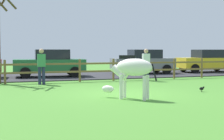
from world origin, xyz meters
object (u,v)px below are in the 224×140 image
at_px(crow_on_grass, 202,88).
at_px(parked_car_grey, 143,61).
at_px(visitor_right_of_tree, 146,63).
at_px(parked_car_yellow, 207,61).
at_px(parked_car_green, 50,63).
at_px(zebra, 132,70).
at_px(visitor_left_of_tree, 42,65).

distance_m(crow_on_grass, parked_car_grey, 9.53).
relative_size(crow_on_grass, visitor_right_of_tree, 0.13).
bearing_deg(visitor_right_of_tree, parked_car_grey, 66.99).
xyz_separation_m(parked_car_yellow, visitor_right_of_tree, (-6.71, -4.26, 0.06)).
bearing_deg(parked_car_yellow, parked_car_green, -177.31).
bearing_deg(zebra, visitor_left_of_tree, 110.46).
xyz_separation_m(parked_car_green, visitor_left_of_tree, (-1.03, -3.89, 0.06)).
bearing_deg(zebra, parked_car_yellow, 45.20).
bearing_deg(visitor_left_of_tree, visitor_right_of_tree, 1.61).
height_order(zebra, parked_car_yellow, parked_car_yellow).
distance_m(crow_on_grass, parked_car_yellow, 11.39).
bearing_deg(zebra, visitor_right_of_tree, 60.68).
distance_m(zebra, parked_car_yellow, 14.12).
distance_m(zebra, parked_car_grey, 11.37).
bearing_deg(parked_car_yellow, crow_on_grass, -126.21).
bearing_deg(parked_car_grey, visitor_left_of_tree, -147.68).
xyz_separation_m(zebra, parked_car_grey, (5.10, 10.16, -0.08)).
relative_size(zebra, visitor_right_of_tree, 0.92).
relative_size(zebra, visitor_left_of_tree, 0.92).
relative_size(zebra, parked_car_yellow, 0.37).
relative_size(parked_car_grey, parked_car_yellow, 1.00).
distance_m(crow_on_grass, visitor_right_of_tree, 4.98).
bearing_deg(parked_car_green, parked_car_grey, 6.13).
bearing_deg(visitor_left_of_tree, parked_car_yellow, 20.11).
xyz_separation_m(parked_car_grey, visitor_right_of_tree, (-1.87, -4.40, 0.06)).
bearing_deg(parked_car_green, visitor_right_of_tree, -41.03).
distance_m(parked_car_grey, visitor_left_of_tree, 8.52).
distance_m(parked_car_green, visitor_left_of_tree, 4.02).
height_order(parked_car_grey, visitor_left_of_tree, visitor_left_of_tree).
xyz_separation_m(parked_car_green, visitor_right_of_tree, (4.30, -3.74, 0.06)).
relative_size(crow_on_grass, visitor_left_of_tree, 0.13).
bearing_deg(parked_car_yellow, zebra, -134.80).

